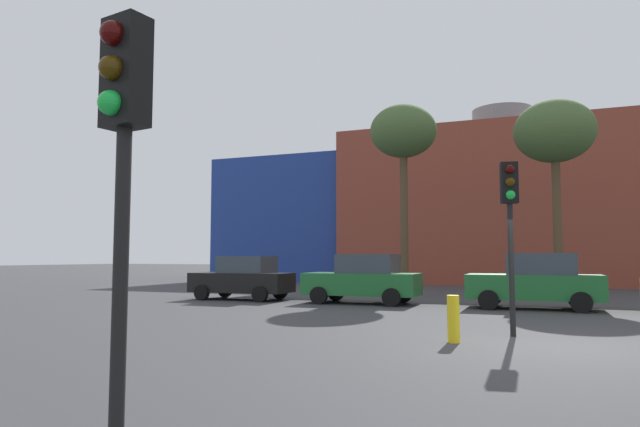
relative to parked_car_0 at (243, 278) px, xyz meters
The scene contains 10 objects.
ground_plane 13.94m from the parked_car_0, 35.19° to the right, with size 200.00×200.00×0.00m, color #38383A.
building_backdrop 22.33m from the parked_car_0, 65.89° to the left, with size 39.65×12.31×11.85m.
parked_car_0 is the anchor object (origin of this frame).
parked_car_1 5.01m from the parked_car_0, ahead, with size 4.15×2.03×1.80m.
parked_car_2 10.87m from the parked_car_0, ahead, with size 4.20×2.06×1.82m.
traffic_light_near_left 17.96m from the parked_car_0, 63.84° to the right, with size 0.40×0.39×3.62m.
traffic_light_island 12.63m from the parked_car_0, 33.44° to the right, with size 0.40×0.39×3.76m.
bare_tree_1 9.95m from the parked_car_0, 44.75° to the left, with size 3.05×3.05×8.72m.
bare_tree_2 14.44m from the parked_car_0, 25.76° to the left, with size 3.34×3.34×8.37m.
bollard_yellow_0 12.45m from the parked_car_0, 41.25° to the right, with size 0.24×0.24×0.93m, color yellow.
Camera 1 is at (-0.45, -11.48, 1.69)m, focal length 31.00 mm.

